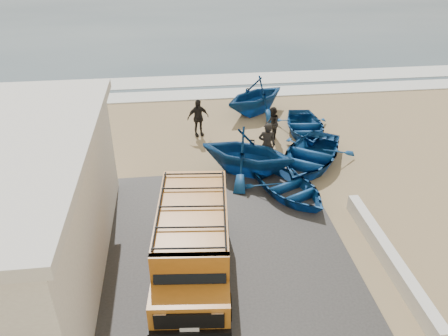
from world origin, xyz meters
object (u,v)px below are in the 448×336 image
boat_far_left (255,95)px  fisherman_back (198,118)px  parapet (389,258)px  fisherman_middle (272,124)px  van (193,240)px  boat_mid_left (247,152)px  boat_near_right (310,155)px  boat_near_left (289,187)px  fisherman_front (267,145)px  boat_mid_right (305,127)px

boat_far_left → fisherman_back: (-3.18, -2.32, -0.08)m
parapet → fisherman_back: 10.94m
parapet → fisherman_middle: 9.03m
parapet → fisherman_back: size_ratio=3.30×
boat_far_left → fisherman_middle: 3.15m
van → boat_mid_left: van is taller
parapet → boat_near_right: (-0.62, 6.24, 0.18)m
van → boat_near_right: size_ratio=1.19×
fisherman_back → boat_far_left: bearing=19.5°
van → boat_near_left: van is taller
van → fisherman_back: bearing=90.6°
boat_near_right → fisherman_front: size_ratio=2.26×
van → fisherman_front: (3.40, 5.94, -0.20)m
boat_near_right → fisherman_front: (-1.83, 0.17, 0.52)m
van → boat_near_right: 7.82m
boat_mid_right → boat_far_left: bearing=130.0°
boat_near_left → boat_mid_left: size_ratio=0.94×
boat_near_right → fisherman_front: 1.91m
boat_near_right → fisherman_back: size_ratio=2.44×
fisherman_front → fisherman_middle: size_ratio=1.24×
parapet → boat_far_left: 12.16m
boat_near_right → fisherman_middle: fisherman_middle is taller
boat_mid_right → van: bearing=-118.5°
boat_mid_left → fisherman_front: boat_mid_left is taller
boat_mid_right → fisherman_middle: bearing=-163.2°
fisherman_back → boat_near_right: bearing=-54.2°
boat_far_left → fisherman_front: (-0.56, -5.58, -0.01)m
boat_near_left → boat_mid_left: bearing=101.0°
van → boat_mid_right: van is taller
parapet → fisherman_front: (-2.45, 6.41, 0.71)m
parapet → boat_near_right: boat_near_right is taller
boat_mid_left → boat_mid_right: boat_mid_left is taller
boat_near_left → boat_far_left: size_ratio=0.96×
boat_near_left → fisherman_front: (-0.39, 2.36, 0.61)m
boat_far_left → fisherman_middle: bearing=-29.9°
boat_far_left → fisherman_front: boat_far_left is taller
boat_mid_left → boat_far_left: (1.48, 6.16, -0.03)m
boat_near_right → parapet: bearing=-49.7°
boat_near_right → fisherman_middle: size_ratio=2.81×
boat_mid_left → fisherman_front: (0.92, 0.58, -0.04)m
fisherman_front → boat_near_left: bearing=112.7°
boat_near_left → fisherman_middle: size_ratio=2.29×
boat_near_left → boat_far_left: boat_far_left is taller
van → fisherman_front: van is taller
boat_mid_left → boat_near_right: bearing=-53.7°
parapet → boat_near_left: size_ratio=1.66×
fisherman_back → fisherman_front: bearing=-67.8°
parapet → boat_near_left: (-2.07, 4.05, 0.10)m
van → parapet: bearing=0.8°
fisherman_middle → boat_mid_left: bearing=-16.2°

